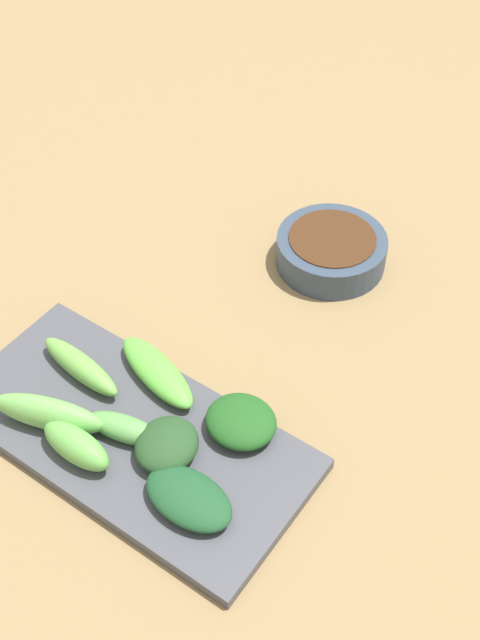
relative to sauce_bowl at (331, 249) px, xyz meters
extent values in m
cube|color=olive|center=(0.15, -0.02, -0.03)|extent=(2.10, 2.10, 0.02)
cylinder|color=#334356|center=(0.00, 0.00, 0.00)|extent=(0.11, 0.11, 0.03)
cylinder|color=#472A16|center=(0.00, 0.00, 0.01)|extent=(0.09, 0.09, 0.02)
cube|color=#484A51|center=(0.28, -0.02, -0.01)|extent=(0.15, 0.30, 0.01)
ellipsoid|color=#5E9F50|center=(0.29, -0.03, 0.00)|extent=(0.04, 0.07, 0.02)
ellipsoid|color=#1D4E2A|center=(0.31, 0.06, 0.00)|extent=(0.05, 0.08, 0.02)
ellipsoid|color=#65B24D|center=(0.32, -0.04, 0.01)|extent=(0.03, 0.07, 0.03)
ellipsoid|color=#6EB957|center=(0.31, -0.08, 0.01)|extent=(0.06, 0.10, 0.03)
ellipsoid|color=#244824|center=(0.28, 0.01, 0.01)|extent=(0.06, 0.06, 0.02)
ellipsoid|color=#5FB842|center=(0.23, -0.04, 0.00)|extent=(0.06, 0.10, 0.02)
ellipsoid|color=#20561F|center=(0.23, 0.05, 0.00)|extent=(0.06, 0.06, 0.02)
ellipsoid|color=#6DB04B|center=(0.26, -0.10, 0.00)|extent=(0.03, 0.09, 0.02)
camera|label=1|loc=(0.55, 0.28, 0.55)|focal=46.33mm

